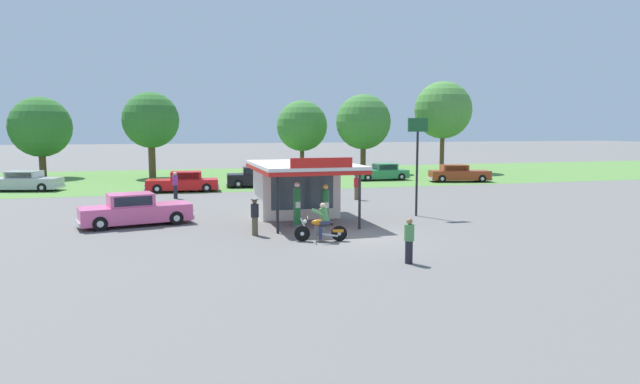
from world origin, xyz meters
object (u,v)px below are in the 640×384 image
object	(u,v)px
gas_pump_nearside	(297,206)
bystander_leaning_by_kiosk	(255,216)
featured_classic_sedan	(135,211)
bystander_chatting_near_pumps	(175,184)
bystander_admiring_sedan	(409,240)
parked_car_back_row_centre	(459,174)
bystander_strolling_foreground	(356,186)
roadside_pole_sign	(417,150)
parked_car_back_row_left	(183,182)
gas_pump_offside	(325,207)
parked_car_back_row_right	(23,182)
parked_car_back_row_centre_right	(260,178)
motorcycle_with_rider	(322,225)
parked_car_second_row_spare	(382,173)

from	to	relation	value
gas_pump_nearside	bystander_leaning_by_kiosk	bearing A→B (deg)	-144.44
featured_classic_sedan	bystander_chatting_near_pumps	bearing A→B (deg)	78.41
bystander_admiring_sedan	parked_car_back_row_centre	bearing A→B (deg)	57.41
bystander_strolling_foreground	roadside_pole_sign	distance (m)	7.61
bystander_admiring_sedan	roadside_pole_sign	bearing A→B (deg)	63.31
parked_car_back_row_centre	parked_car_back_row_left	xyz separation A→B (m)	(-23.11, -1.39, -0.01)
gas_pump_offside	parked_car_back_row_right	distance (m)	26.46
gas_pump_nearside	bystander_chatting_near_pumps	size ratio (longest dim) A/B	1.20
parked_car_back_row_centre_right	bystander_strolling_foreground	xyz separation A→B (m)	(4.64, -9.68, 0.15)
bystander_admiring_sedan	bystander_chatting_near_pumps	size ratio (longest dim) A/B	0.90
featured_classic_sedan	parked_car_back_row_right	bearing A→B (deg)	116.32
gas_pump_nearside	motorcycle_with_rider	distance (m)	3.59
parked_car_back_row_centre	bystander_leaning_by_kiosk	xyz separation A→B (m)	(-20.68, -19.29, 0.16)
featured_classic_sedan	roadside_pole_sign	size ratio (longest dim) A/B	1.06
parked_car_back_row_left	parked_car_back_row_centre_right	xyz separation A→B (m)	(5.96, 1.92, 0.05)
motorcycle_with_rider	bystander_admiring_sedan	distance (m)	4.78
roadside_pole_sign	motorcycle_with_rider	bearing A→B (deg)	-142.70
bystander_chatting_near_pumps	parked_car_back_row_left	bearing A→B (deg)	81.15
parked_car_back_row_centre_right	parked_car_back_row_centre	bearing A→B (deg)	-1.78
featured_classic_sedan	parked_car_back_row_centre_right	size ratio (longest dim) A/B	0.98
bystander_admiring_sedan	bystander_chatting_near_pumps	world-z (taller)	bystander_chatting_near_pumps
parked_car_back_row_centre	parked_car_back_row_right	bearing A→B (deg)	176.25
bystander_admiring_sedan	bystander_chatting_near_pumps	bearing A→B (deg)	109.85
motorcycle_with_rider	parked_car_back_row_right	xyz separation A→B (m)	(-16.20, 23.52, 0.02)
gas_pump_nearside	parked_car_second_row_spare	xyz separation A→B (m)	(12.68, 20.95, -0.30)
parked_car_back_row_right	bystander_leaning_by_kiosk	xyz separation A→B (m)	(13.77, -21.54, 0.16)
motorcycle_with_rider	parked_car_back_row_centre	xyz separation A→B (m)	(18.25, 21.26, 0.03)
featured_classic_sedan	parked_car_second_row_spare	world-z (taller)	featured_classic_sedan
gas_pump_nearside	featured_classic_sedan	distance (m)	7.71
bystander_strolling_foreground	bystander_chatting_near_pumps	size ratio (longest dim) A/B	0.94
gas_pump_offside	parked_car_back_row_centre	distance (m)	24.58
gas_pump_nearside	parked_car_back_row_centre	xyz separation A→B (m)	(18.44, 17.69, -0.28)
parked_car_back_row_left	motorcycle_with_rider	bearing A→B (deg)	-76.27
featured_classic_sedan	bystander_strolling_foreground	world-z (taller)	bystander_strolling_foreground
gas_pump_nearside	gas_pump_offside	size ratio (longest dim) A/B	1.07
bystander_admiring_sedan	bystander_chatting_near_pumps	distance (m)	21.56
parked_car_back_row_left	bystander_leaning_by_kiosk	bearing A→B (deg)	-82.27
gas_pump_nearside	motorcycle_with_rider	xyz separation A→B (m)	(0.19, -3.57, -0.31)
featured_classic_sedan	bystander_strolling_foreground	bearing A→B (deg)	24.91
bystander_admiring_sedan	bystander_chatting_near_pumps	xyz separation A→B (m)	(-7.32, 20.28, 0.11)
parked_car_second_row_spare	parked_car_back_row_left	distance (m)	17.96
motorcycle_with_rider	parked_car_second_row_spare	world-z (taller)	motorcycle_with_rider
parked_car_back_row_right	parked_car_second_row_spare	bearing A→B (deg)	2.01
motorcycle_with_rider	bystander_leaning_by_kiosk	distance (m)	3.13
gas_pump_nearside	roadside_pole_sign	world-z (taller)	roadside_pole_sign
motorcycle_with_rider	roadside_pole_sign	distance (m)	8.73
parked_car_back_row_centre	parked_car_back_row_left	world-z (taller)	parked_car_back_row_left
gas_pump_nearside	parked_car_back_row_centre	bearing A→B (deg)	43.81
gas_pump_offside	motorcycle_with_rider	bearing A→B (deg)	-108.46
roadside_pole_sign	gas_pump_offside	bearing A→B (deg)	-165.08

